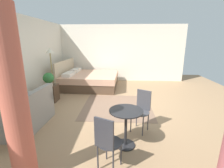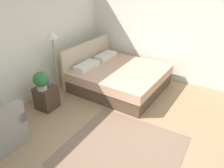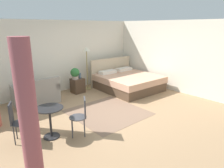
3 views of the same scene
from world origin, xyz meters
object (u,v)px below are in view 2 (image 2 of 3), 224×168
object	(u,v)px
vase	(48,81)
floor_lamp	(53,46)
nightstand	(47,98)
potted_plant	(41,80)
bed	(118,77)

from	to	relation	value
vase	floor_lamp	size ratio (longest dim) A/B	0.11
nightstand	potted_plant	bearing A→B (deg)	-164.15
vase	floor_lamp	bearing A→B (deg)	16.54
bed	potted_plant	world-z (taller)	bed
potted_plant	nightstand	bearing A→B (deg)	15.85
potted_plant	floor_lamp	bearing A→B (deg)	13.70
potted_plant	floor_lamp	xyz separation A→B (m)	(0.63, 0.15, 0.56)
nightstand	potted_plant	xyz separation A→B (m)	(-0.10, -0.03, 0.49)
nightstand	potted_plant	world-z (taller)	potted_plant
potted_plant	vase	xyz separation A→B (m)	(0.22, 0.03, -0.13)
bed	potted_plant	xyz separation A→B (m)	(-1.80, 0.89, 0.45)
floor_lamp	vase	bearing A→B (deg)	-163.46
potted_plant	vase	bearing A→B (deg)	8.25
vase	potted_plant	bearing A→B (deg)	-171.75
bed	nightstand	distance (m)	1.93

